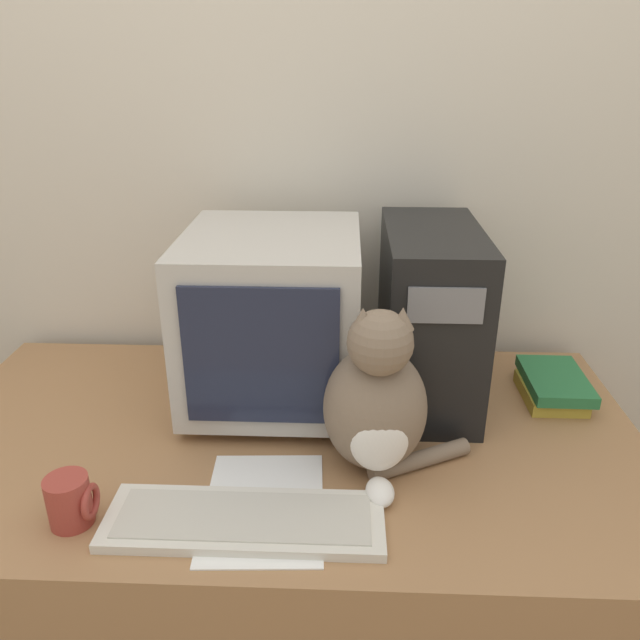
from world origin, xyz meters
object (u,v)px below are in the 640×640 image
object	(u,v)px
crt_monitor	(273,317)
keyboard	(244,520)
computer_tower	(429,316)
book_stack	(553,386)
mug	(71,501)
cat	(377,403)
pen	(218,498)

from	to	relation	value
crt_monitor	keyboard	xyz separation A→B (m)	(-0.01, -0.43, -0.19)
computer_tower	book_stack	world-z (taller)	computer_tower
mug	computer_tower	bearing A→B (deg)	35.79
cat	book_stack	world-z (taller)	cat
mug	book_stack	bearing A→B (deg)	25.75
mug	keyboard	bearing A→B (deg)	0.96
keyboard	book_stack	bearing A→B (deg)	34.69
cat	crt_monitor	bearing A→B (deg)	127.25
cat	pen	xyz separation A→B (m)	(-0.29, -0.12, -0.14)
crt_monitor	mug	world-z (taller)	crt_monitor
cat	pen	world-z (taller)	cat
computer_tower	pen	xyz separation A→B (m)	(-0.41, -0.40, -0.19)
computer_tower	mug	bearing A→B (deg)	-144.21
crt_monitor	mug	size ratio (longest dim) A/B	4.62
cat	mug	distance (m)	0.56
book_stack	cat	bearing A→B (deg)	-147.16
keyboard	book_stack	world-z (taller)	book_stack
computer_tower	mug	world-z (taller)	computer_tower
computer_tower	cat	bearing A→B (deg)	-113.90
crt_monitor	cat	xyz separation A→B (m)	(0.22, -0.25, -0.06)
keyboard	mug	bearing A→B (deg)	-179.04
computer_tower	cat	distance (m)	0.32
book_stack	mug	bearing A→B (deg)	-154.25
pen	mug	bearing A→B (deg)	-164.46
keyboard	mug	distance (m)	0.30
cat	book_stack	bearing A→B (deg)	28.77
pen	computer_tower	bearing A→B (deg)	44.30
book_stack	pen	bearing A→B (deg)	-151.17
computer_tower	mug	distance (m)	0.81
crt_monitor	keyboard	distance (m)	0.47
computer_tower	cat	world-z (taller)	computer_tower
computer_tower	crt_monitor	bearing A→B (deg)	-174.70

